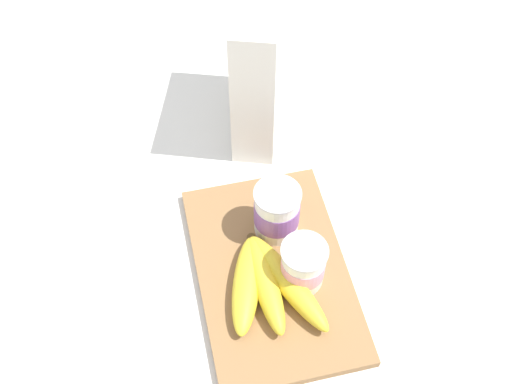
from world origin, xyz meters
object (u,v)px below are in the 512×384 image
object	(u,v)px
cereal_box	(259,64)
yogurt_cup_front	(277,211)
cutting_board	(272,272)
yogurt_cup_back	(303,265)
banana_bunch	(268,283)

from	to	relation	value
cereal_box	yogurt_cup_front	bearing A→B (deg)	-167.68
cereal_box	yogurt_cup_front	xyz separation A→B (m)	(0.24, -0.03, -0.07)
cutting_board	yogurt_cup_back	world-z (taller)	yogurt_cup_back
banana_bunch	cutting_board	bearing A→B (deg)	153.95
cereal_box	yogurt_cup_back	size ratio (longest dim) A/B	3.26
cereal_box	yogurt_cup_back	world-z (taller)	cereal_box
yogurt_cup_front	yogurt_cup_back	xyz separation A→B (m)	(0.09, 0.02, -0.01)
banana_bunch	cereal_box	bearing A→B (deg)	169.28
yogurt_cup_front	banana_bunch	distance (m)	0.11
yogurt_cup_back	banana_bunch	distance (m)	0.06
cutting_board	cereal_box	size ratio (longest dim) A/B	1.28
yogurt_cup_front	yogurt_cup_back	size ratio (longest dim) A/B	1.14
yogurt_cup_back	banana_bunch	bearing A→B (deg)	-84.20
cereal_box	yogurt_cup_front	distance (m)	0.26
yogurt_cup_front	yogurt_cup_back	world-z (taller)	yogurt_cup_front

